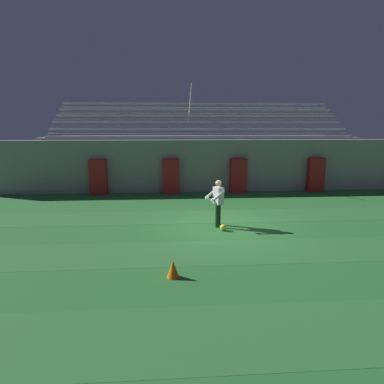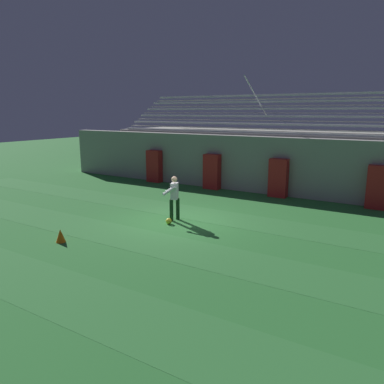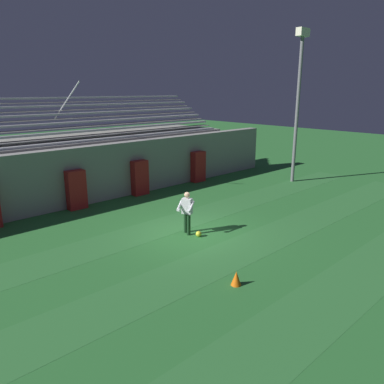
# 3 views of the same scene
# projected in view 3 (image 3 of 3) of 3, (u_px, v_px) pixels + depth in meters

# --- Properties ---
(ground_plane) EXTENTS (80.00, 80.00, 0.00)m
(ground_plane) POSITION_uv_depth(u_px,v_px,m) (192.00, 233.00, 14.58)
(ground_plane) COLOR #2D7533
(turf_stripe_near) EXTENTS (28.00, 1.84, 0.01)m
(turf_stripe_near) POSITION_uv_depth(u_px,v_px,m) (340.00, 292.00, 10.35)
(turf_stripe_near) COLOR #337A38
(turf_stripe_near) RESTS_ON ground
(turf_stripe_mid) EXTENTS (28.00, 1.84, 0.01)m
(turf_stripe_mid) POSITION_uv_depth(u_px,v_px,m) (238.00, 251.00, 12.94)
(turf_stripe_mid) COLOR #337A38
(turf_stripe_mid) RESTS_ON ground
(turf_stripe_far) EXTENTS (28.00, 1.84, 0.01)m
(turf_stripe_far) POSITION_uv_depth(u_px,v_px,m) (170.00, 224.00, 15.53)
(turf_stripe_far) COLOR #337A38
(turf_stripe_far) RESTS_ON ground
(back_wall) EXTENTS (24.00, 0.60, 2.80)m
(back_wall) POSITION_uv_depth(u_px,v_px,m) (104.00, 172.00, 18.78)
(back_wall) COLOR #999691
(back_wall) RESTS_ON ground
(padding_pillar_gate_left) EXTENTS (0.87, 0.44, 1.83)m
(padding_pillar_gate_left) POSITION_uv_depth(u_px,v_px,m) (76.00, 190.00, 17.34)
(padding_pillar_gate_left) COLOR #B21E1E
(padding_pillar_gate_left) RESTS_ON ground
(padding_pillar_gate_right) EXTENTS (0.87, 0.44, 1.83)m
(padding_pillar_gate_right) POSITION_uv_depth(u_px,v_px,m) (140.00, 178.00, 19.71)
(padding_pillar_gate_right) COLOR #B21E1E
(padding_pillar_gate_right) RESTS_ON ground
(padding_pillar_far_right) EXTENTS (0.87, 0.44, 1.83)m
(padding_pillar_far_right) POSITION_uv_depth(u_px,v_px,m) (198.00, 167.00, 22.53)
(padding_pillar_far_right) COLOR #B21E1E
(padding_pillar_far_right) RESTS_ON ground
(bleacher_stand) EXTENTS (18.00, 4.75, 5.83)m
(bleacher_stand) POSITION_uv_depth(u_px,v_px,m) (78.00, 163.00, 20.65)
(bleacher_stand) COLOR #999691
(bleacher_stand) RESTS_ON ground
(floodlight_pole) EXTENTS (0.90, 0.36, 8.67)m
(floodlight_pole) POSITION_uv_depth(u_px,v_px,m) (299.00, 89.00, 21.37)
(floodlight_pole) COLOR slate
(floodlight_pole) RESTS_ON ground
(goalkeeper) EXTENTS (0.67, 0.71, 1.67)m
(goalkeeper) POSITION_uv_depth(u_px,v_px,m) (187.00, 210.00, 14.28)
(goalkeeper) COLOR #143319
(goalkeeper) RESTS_ON ground
(soccer_ball) EXTENTS (0.22, 0.22, 0.22)m
(soccer_ball) POSITION_uv_depth(u_px,v_px,m) (199.00, 234.00, 14.21)
(soccer_ball) COLOR yellow
(soccer_ball) RESTS_ON ground
(traffic_cone) EXTENTS (0.30, 0.30, 0.42)m
(traffic_cone) POSITION_uv_depth(u_px,v_px,m) (236.00, 278.00, 10.66)
(traffic_cone) COLOR orange
(traffic_cone) RESTS_ON ground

